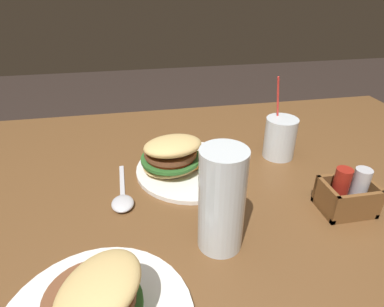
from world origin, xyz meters
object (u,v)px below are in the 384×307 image
spoon (123,200)px  condiment_caddy (347,195)px  meal_plate_near (180,159)px  juice_glass (280,139)px  beer_glass (222,202)px

spoon → condiment_caddy: bearing=75.4°
meal_plate_near → condiment_caddy: bearing=147.4°
meal_plate_near → juice_glass: bearing=-172.4°
beer_glass → meal_plate_near: bearing=-82.1°
meal_plate_near → juice_glass: size_ratio=1.30×
meal_plate_near → spoon: 0.17m
meal_plate_near → beer_glass: beer_glass is taller
juice_glass → beer_glass: bearing=50.0°
spoon → meal_plate_near: bearing=122.8°
spoon → juice_glass: bearing=106.3°
juice_glass → spoon: bearing=17.7°
meal_plate_near → juice_glass: (-0.26, -0.03, 0.01)m
spoon → condiment_caddy: condiment_caddy is taller
meal_plate_near → condiment_caddy: (-0.30, 0.19, -0.00)m
meal_plate_near → spoon: (0.14, 0.09, -0.03)m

